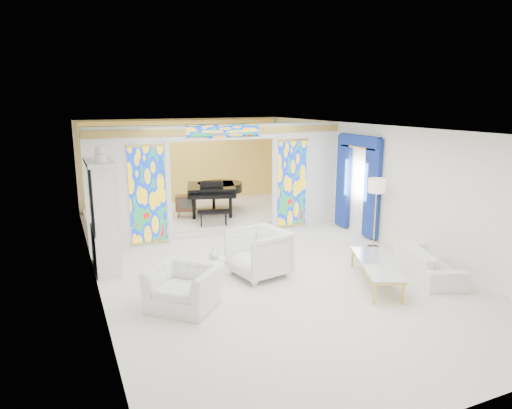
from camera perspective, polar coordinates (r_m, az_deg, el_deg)
name	(u,v)px	position (r m, az deg, el deg)	size (l,w,h in m)	color
floor	(253,257)	(10.80, -0.41, -6.56)	(12.00, 12.00, 0.00)	white
ceiling	(252,128)	(10.21, -0.44, 9.53)	(7.00, 12.00, 0.02)	white
wall_back	(184,163)	(16.01, -9.00, 5.20)	(7.00, 0.02, 3.00)	white
wall_front	(467,294)	(5.65, 24.88, -10.16)	(7.00, 0.02, 3.00)	white
wall_left	(91,209)	(9.60, -19.98, -0.52)	(0.02, 12.00, 3.00)	white
wall_right	(377,184)	(12.19, 14.87, 2.55)	(0.02, 12.00, 3.00)	white
partition_wall	(223,175)	(12.20, -4.15, 3.68)	(7.00, 0.22, 3.00)	white
stained_glass_left	(148,195)	(11.65, -13.39, 1.16)	(0.90, 0.04, 2.40)	gold
stained_glass_right	(292,183)	(12.98, 4.51, 2.65)	(0.90, 0.04, 2.40)	gold
stained_glass_transom	(224,131)	(11.97, -4.07, 9.13)	(2.00, 0.04, 0.34)	gold
alcove_platform	(201,214)	(14.48, -6.86, -1.23)	(6.80, 3.80, 0.18)	white
gold_curtain_back	(185,163)	(15.90, -8.89, 5.15)	(6.70, 0.10, 2.90)	#DEBD4D
chandelier	(206,136)	(14.05, -6.22, 8.53)	(0.48, 0.48, 0.30)	gold
blue_drapes	(357,177)	(12.67, 12.57, 3.40)	(0.14, 1.85, 2.65)	navy
china_cabinet	(104,217)	(10.28, -18.51, -1.46)	(0.56, 1.46, 2.72)	silver
armchair_left	(184,288)	(8.27, -9.03, -10.21)	(1.15, 1.01, 0.75)	white
armchair_right	(259,253)	(9.54, 0.32, -6.08)	(1.06, 1.09, 0.99)	silver
sofa	(429,261)	(10.31, 20.81, -6.64)	(2.05, 0.80, 0.60)	silver
side_table	(214,268)	(9.08, -5.21, -7.90)	(0.58, 0.58, 0.58)	silver
vase	(214,253)	(8.98, -5.25, -6.07)	(0.20, 0.20, 0.21)	silver
coffee_table	(376,264)	(9.45, 14.74, -7.24)	(1.38, 2.11, 0.45)	silver
floor_lamp	(377,189)	(11.48, 14.84, 1.89)	(0.43, 0.43, 1.75)	gold
grand_piano	(215,189)	(14.19, -5.12, 1.92)	(2.17, 2.82, 1.08)	black
tv_console	(186,203)	(13.71, -8.75, 0.17)	(0.68, 0.58, 0.67)	brown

